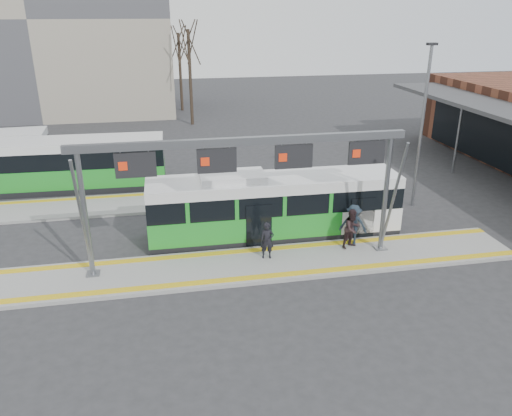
{
  "coord_description": "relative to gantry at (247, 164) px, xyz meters",
  "views": [
    {
      "loc": [
        -3.48,
        -17.78,
        9.83
      ],
      "look_at": [
        0.53,
        3.0,
        1.36
      ],
      "focal_mm": 35.0,
      "sensor_mm": 36.0,
      "label": 1
    }
  ],
  "objects": [
    {
      "name": "lamp_east",
      "position": [
        9.82,
        4.84,
        0.11
      ],
      "size": [
        0.5,
        0.25,
        8.33
      ],
      "color": "slate",
      "rests_on": "ground"
    },
    {
      "name": "ground",
      "position": [
        0.35,
        -0.25,
        -4.3
      ],
      "size": [
        120.0,
        120.0,
        0.0
      ],
      "primitive_type": "plane",
      "color": "#2D2D30",
      "rests_on": "ground"
    },
    {
      "name": "apartment_block",
      "position": [
        -13.65,
        35.75,
        4.91
      ],
      "size": [
        24.5,
        12.5,
        18.4
      ],
      "color": "#A09685",
      "rests_on": "ground"
    },
    {
      "name": "passenger_b",
      "position": [
        4.65,
        0.42,
        -3.27
      ],
      "size": [
        1.05,
        0.95,
        1.76
      ],
      "primitive_type": "imported",
      "rotation": [
        0.0,
        0.0,
        0.42
      ],
      "color": "#2C1D1F",
      "rests_on": "platform_main"
    },
    {
      "name": "gantry",
      "position": [
        0.0,
        0.0,
        0.0
      ],
      "size": [
        13.0,
        1.68,
        5.2
      ],
      "color": "slate",
      "rests_on": "platform_main"
    },
    {
      "name": "tree_left",
      "position": [
        -0.29,
        27.39,
        2.76
      ],
      "size": [
        1.4,
        1.4,
        9.31
      ],
      "color": "#382B21",
      "rests_on": "ground"
    },
    {
      "name": "tactile_second",
      "position": [
        -3.65,
        8.9,
        -4.14
      ],
      "size": [
        20.0,
        0.35,
        0.02
      ],
      "color": "yellow",
      "rests_on": "platform_second"
    },
    {
      "name": "platform_main",
      "position": [
        0.35,
        -0.25,
        -4.22
      ],
      "size": [
        22.0,
        3.0,
        0.15
      ],
      "primitive_type": "cube",
      "color": "gray",
      "rests_on": "ground"
    },
    {
      "name": "hero_bus",
      "position": [
        1.66,
        2.55,
        -2.87
      ],
      "size": [
        11.42,
        2.52,
        3.13
      ],
      "rotation": [
        0.0,
        0.0,
        -0.01
      ],
      "color": "black",
      "rests_on": "ground"
    },
    {
      "name": "passenger_c",
      "position": [
        4.82,
        0.74,
        -3.24
      ],
      "size": [
        1.36,
        1.15,
        1.83
      ],
      "primitive_type": "imported",
      "rotation": [
        0.0,
        0.0,
        -0.48
      ],
      "color": "#1E2936",
      "rests_on": "platform_main"
    },
    {
      "name": "platform_second",
      "position": [
        -3.65,
        7.75,
        -4.22
      ],
      "size": [
        20.0,
        3.0,
        0.15
      ],
      "primitive_type": "cube",
      "color": "gray",
      "rests_on": "ground"
    },
    {
      "name": "tactile_main",
      "position": [
        0.35,
        -0.25,
        -4.14
      ],
      "size": [
        22.0,
        2.65,
        0.02
      ],
      "color": "yellow",
      "rests_on": "platform_main"
    },
    {
      "name": "passenger_a",
      "position": [
        0.84,
        0.15,
        -3.37
      ],
      "size": [
        0.61,
        0.43,
        1.56
      ],
      "primitive_type": "imported",
      "rotation": [
        0.0,
        0.0,
        -0.11
      ],
      "color": "black",
      "rests_on": "platform_main"
    },
    {
      "name": "bg_bus_green",
      "position": [
        -8.99,
        11.13,
        -2.84
      ],
      "size": [
        11.85,
        2.81,
        2.95
      ],
      "rotation": [
        0.0,
        0.0,
        -0.03
      ],
      "color": "black",
      "rests_on": "ground"
    },
    {
      "name": "tree_mid",
      "position": [
        -0.83,
        34.45,
        2.26
      ],
      "size": [
        1.4,
        1.4,
        8.64
      ],
      "color": "#382B21",
      "rests_on": "ground"
    }
  ]
}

